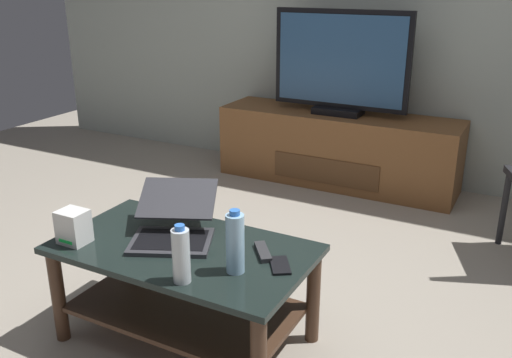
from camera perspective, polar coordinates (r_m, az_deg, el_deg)
name	(u,v)px	position (r m, az deg, el deg)	size (l,w,h in m)	color
ground_plane	(237,322)	(2.67, -1.94, -14.44)	(7.68, 7.68, 0.00)	#9E9384
coffee_table	(184,276)	(2.42, -7.35, -9.89)	(1.07, 0.60, 0.46)	black
media_cabinet	(337,148)	(4.30, 8.31, 3.13)	(1.81, 0.49, 0.55)	brown
television	(340,65)	(4.14, 8.66, 11.50)	(1.02, 0.20, 0.75)	black
laptop	(174,223)	(2.42, -8.41, -4.53)	(0.48, 0.52, 0.19)	#333338
router_box	(74,227)	(2.45, -18.21, -4.67)	(0.12, 0.11, 0.14)	white
water_bottle_near	(181,255)	(2.05, -7.70, -7.76)	(0.07, 0.07, 0.23)	silver
water_bottle_far	(235,243)	(2.09, -2.15, -6.56)	(0.07, 0.07, 0.25)	#99C6E5
cell_phone	(280,265)	(2.18, 2.48, -8.84)	(0.07, 0.14, 0.01)	black
tv_remote	(263,252)	(2.26, 0.72, -7.47)	(0.04, 0.16, 0.02)	#2D2D30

